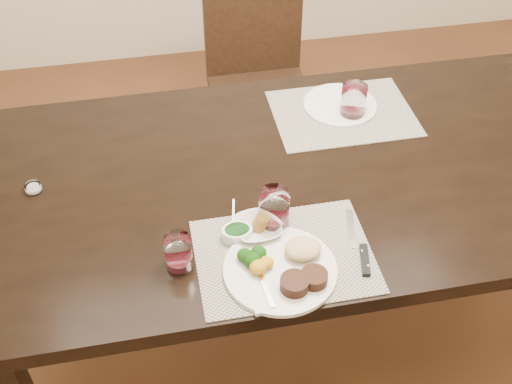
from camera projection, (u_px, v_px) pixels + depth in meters
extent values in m
plane|color=#402314|center=(305.00, 317.00, 2.44)|extent=(4.50, 4.50, 0.00)
cube|color=black|center=(317.00, 175.00, 1.95)|extent=(2.00, 1.00, 0.05)
cube|color=black|center=(41.00, 208.00, 2.38)|extent=(0.08, 0.08, 0.70)
cube|color=black|center=(501.00, 148.00, 2.63)|extent=(0.08, 0.08, 0.70)
cube|color=black|center=(261.00, 97.00, 2.76)|extent=(0.42, 0.42, 0.04)
cube|color=black|center=(228.00, 169.00, 2.76)|extent=(0.04, 0.04, 0.41)
cube|color=black|center=(309.00, 158.00, 2.81)|extent=(0.04, 0.04, 0.41)
cube|color=black|center=(216.00, 119.00, 3.01)|extent=(0.04, 0.04, 0.41)
cube|color=black|center=(291.00, 111.00, 3.06)|extent=(0.04, 0.04, 0.41)
cube|color=black|center=(253.00, 24.00, 2.72)|extent=(0.42, 0.04, 0.45)
cube|color=gray|center=(284.00, 256.00, 1.68)|extent=(0.46, 0.34, 0.00)
cube|color=gray|center=(343.00, 113.00, 2.13)|extent=(0.46, 0.34, 0.00)
cylinder|color=silver|center=(280.00, 270.00, 1.63)|extent=(0.29, 0.29, 0.01)
cylinder|color=black|center=(295.00, 284.00, 1.57)|extent=(0.07, 0.07, 0.03)
cylinder|color=black|center=(314.00, 277.00, 1.59)|extent=(0.07, 0.07, 0.03)
ellipsoid|color=#CBB97A|center=(303.00, 249.00, 1.65)|extent=(0.10, 0.08, 0.04)
ellipsoid|color=#14450D|center=(252.00, 259.00, 1.62)|extent=(0.05, 0.05, 0.04)
ellipsoid|color=orange|center=(258.00, 267.00, 1.61)|extent=(0.04, 0.04, 0.04)
cube|color=silver|center=(264.00, 284.00, 1.60)|extent=(0.11, 0.18, 0.01)
cube|color=silver|center=(265.00, 288.00, 1.58)|extent=(0.03, 0.12, 0.00)
cube|color=silver|center=(261.00, 264.00, 1.64)|extent=(0.03, 0.05, 0.00)
cube|color=silver|center=(351.00, 228.00, 1.74)|extent=(0.05, 0.14, 0.00)
cube|color=black|center=(365.00, 260.00, 1.66)|extent=(0.04, 0.10, 0.01)
imported|color=silver|center=(258.00, 228.00, 1.73)|extent=(0.14, 0.14, 0.03)
cylinder|color=#B47E38|center=(258.00, 222.00, 1.71)|extent=(0.04, 0.05, 0.04)
cylinder|color=silver|center=(237.00, 233.00, 1.71)|extent=(0.08, 0.08, 0.03)
cylinder|color=#0D3D13|center=(237.00, 231.00, 1.70)|extent=(0.07, 0.07, 0.01)
cube|color=silver|center=(233.00, 211.00, 1.73)|extent=(0.01, 0.05, 0.04)
cylinder|color=silver|center=(274.00, 209.00, 1.72)|extent=(0.08, 0.08, 0.12)
cylinder|color=#34040C|center=(274.00, 220.00, 1.75)|extent=(0.07, 0.07, 0.03)
cylinder|color=silver|center=(340.00, 105.00, 2.15)|extent=(0.25, 0.25, 0.01)
cylinder|color=silver|center=(353.00, 101.00, 2.08)|extent=(0.08, 0.08, 0.11)
cylinder|color=#34040C|center=(352.00, 112.00, 2.11)|extent=(0.07, 0.07, 0.03)
cylinder|color=silver|center=(178.00, 252.00, 1.62)|extent=(0.07, 0.07, 0.10)
cylinder|color=#34040C|center=(179.00, 262.00, 1.65)|extent=(0.06, 0.06, 0.02)
cylinder|color=silver|center=(33.00, 188.00, 1.85)|extent=(0.05, 0.05, 0.02)
cylinder|color=white|center=(34.00, 189.00, 1.86)|extent=(0.04, 0.04, 0.01)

